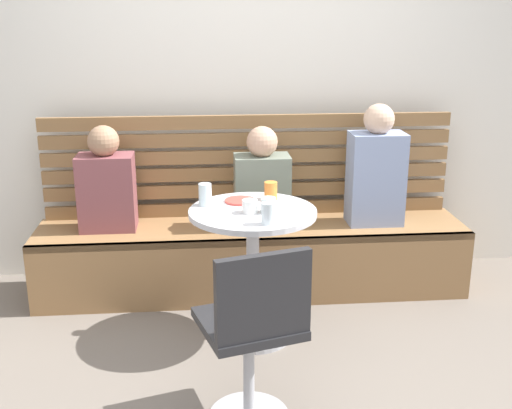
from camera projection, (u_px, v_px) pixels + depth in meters
ground at (273, 397)px, 3.02m from camera, size 8.00×8.00×0.00m
back_wall at (246, 57)px, 4.15m from camera, size 5.20×0.10×2.90m
booth_bench at (252, 258)px, 4.09m from camera, size 2.70×0.52×0.44m
booth_backrest at (249, 165)px, 4.16m from camera, size 2.65×0.04×0.67m
cafe_table at (253, 249)px, 3.43m from camera, size 0.68×0.68×0.74m
white_chair at (254, 331)px, 2.67m from camera, size 0.49×0.49×0.85m
person_adult at (376, 171)px, 4.00m from camera, size 0.34×0.22×0.76m
person_child_left at (106, 184)px, 3.90m from camera, size 0.34×0.22×0.65m
person_child_middle at (262, 183)px, 3.94m from camera, size 0.34×0.22×0.64m
cup_glass_tall at (205, 195)px, 3.43m from camera, size 0.07×0.07×0.12m
cup_water_clear at (268, 214)px, 3.13m from camera, size 0.07×0.07×0.11m
cup_glass_short at (268, 205)px, 3.31m from camera, size 0.08×0.08×0.08m
cup_tumbler_orange at (271, 191)px, 3.53m from camera, size 0.07×0.07×0.10m
cup_ceramic_white at (250, 206)px, 3.31m from camera, size 0.08×0.08×0.07m
plate_small at (240, 201)px, 3.50m from camera, size 0.17×0.17×0.01m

